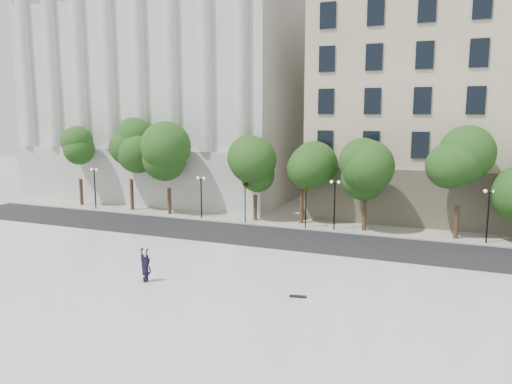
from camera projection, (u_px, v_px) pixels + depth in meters
ground at (99, 328)px, 22.86m from camera, size 160.00×160.00×0.00m
plaza at (137, 301)px, 25.57m from camera, size 44.00×22.00×0.45m
street at (249, 237)px, 39.36m from camera, size 60.00×8.00×0.02m
far_sidewalk at (275, 221)px, 44.85m from camera, size 60.00×4.00×0.12m
building_west at (187, 87)px, 62.41m from camera, size 31.50×27.65×25.60m
traffic_light_west at (245, 182)px, 43.51m from camera, size 0.72×1.86×4.23m
traffic_light_east at (306, 187)px, 41.49m from camera, size 0.78×1.67×4.16m
person_lying at (146, 277)px, 27.69m from camera, size 0.84×1.96×0.52m
skateboard at (298, 296)px, 25.41m from camera, size 0.90×0.39×0.09m
street_trees at (273, 168)px, 43.60m from camera, size 45.25×4.86×7.65m
lamp_posts at (263, 192)px, 43.33m from camera, size 36.85×0.28×4.27m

